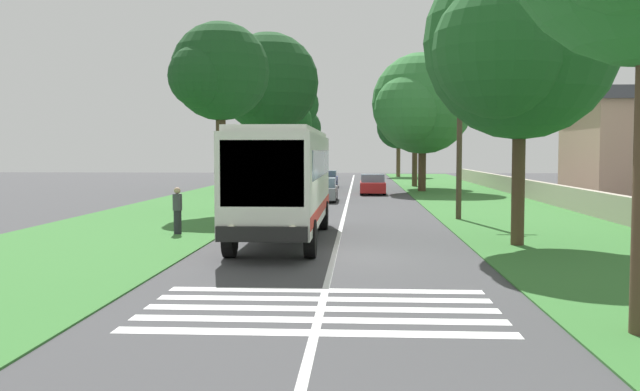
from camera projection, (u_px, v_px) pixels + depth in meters
ground at (334, 256)px, 20.46m from camera, size 160.00×160.00×0.00m
grass_verge_left at (183, 211)px, 35.86m from camera, size 120.00×8.00×0.04m
grass_verge_right at (511, 212)px, 34.94m from camera, size 120.00×8.00×0.04m
centre_line at (345, 212)px, 35.40m from camera, size 110.00×0.16×0.01m
coach_bus at (284, 177)px, 23.87m from camera, size 11.16×2.62×3.73m
zebra_crossing at (321, 309)px, 13.57m from camera, size 4.05×6.80×0.01m
trailing_car_0 at (322, 190)px, 42.91m from camera, size 4.30×1.78×1.43m
trailing_car_1 at (373, 185)px, 50.03m from camera, size 4.30×1.78×1.43m
trailing_car_2 at (327, 179)px, 59.69m from camera, size 4.30×1.78×1.43m
roadside_tree_left_0 at (299, 129)px, 82.15m from camera, size 5.52×4.84×8.10m
roadside_tree_left_1 at (218, 75)px, 34.19m from camera, size 5.71×4.75×9.22m
roadside_tree_left_2 at (267, 85)px, 50.81m from camera, size 8.17×7.17×11.50m
roadside_tree_left_3 at (282, 124)px, 60.56m from camera, size 5.80×4.83×7.90m
roadside_tree_left_4 at (295, 106)px, 72.23m from camera, size 5.65×4.81×10.15m
roadside_tree_right_0 at (414, 94)px, 60.25m from camera, size 5.92×4.88×10.44m
roadside_tree_right_1 at (398, 128)px, 83.26m from camera, size 5.87×5.11×8.43m
roadside_tree_right_2 at (420, 106)px, 52.83m from camera, size 9.12×7.56×10.35m
roadside_tree_right_3 at (515, 47)px, 22.15m from camera, size 7.10×6.10×9.44m
utility_pole at (460, 128)px, 31.01m from camera, size 0.24×1.40×7.77m
roadside_wall at (553, 194)px, 39.70m from camera, size 70.00×0.40×1.16m
pedestrian at (177, 210)px, 25.57m from camera, size 0.34×0.34×1.69m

